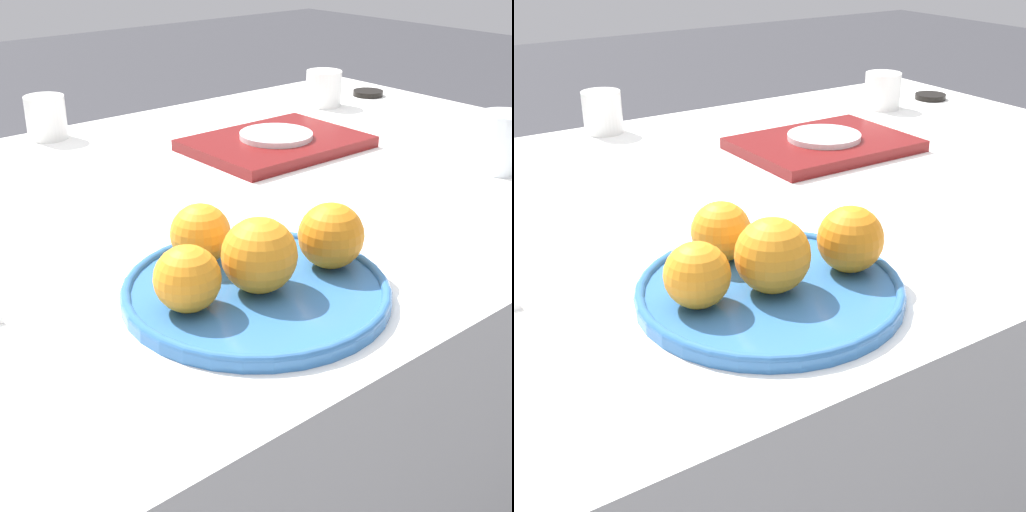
{
  "view_description": "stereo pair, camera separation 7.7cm",
  "coord_description": "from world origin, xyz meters",
  "views": [
    {
      "loc": [
        -0.63,
        -0.82,
        1.08
      ],
      "look_at": [
        -0.18,
        -0.3,
        0.75
      ],
      "focal_mm": 50.0,
      "sensor_mm": 36.0,
      "label": 1
    },
    {
      "loc": [
        -0.56,
        -0.87,
        1.08
      ],
      "look_at": [
        -0.18,
        -0.3,
        0.75
      ],
      "focal_mm": 50.0,
      "sensor_mm": 36.0,
      "label": 2
    }
  ],
  "objects": [
    {
      "name": "cup_0",
      "position": [
        0.49,
        0.27,
        0.74
      ],
      "size": [
        0.08,
        0.08,
        0.08
      ],
      "color": "white",
      "rests_on": "table"
    },
    {
      "name": "orange_1",
      "position": [
        -0.19,
        -0.21,
        0.75
      ],
      "size": [
        0.07,
        0.07,
        0.07
      ],
      "color": "orange",
      "rests_on": "fruit_platter"
    },
    {
      "name": "serving_tray",
      "position": [
        0.2,
        0.1,
        0.71
      ],
      "size": [
        0.3,
        0.22,
        0.02
      ],
      "color": "maroon",
      "rests_on": "table"
    },
    {
      "name": "orange_2",
      "position": [
        -0.08,
        -0.31,
        0.75
      ],
      "size": [
        0.08,
        0.08,
        0.08
      ],
      "color": "orange",
      "rests_on": "fruit_platter"
    },
    {
      "name": "orange_0",
      "position": [
        -0.18,
        -0.3,
        0.76
      ],
      "size": [
        0.08,
        0.08,
        0.08
      ],
      "color": "orange",
      "rests_on": "fruit_platter"
    },
    {
      "name": "orange_3",
      "position": [
        -0.27,
        -0.29,
        0.75
      ],
      "size": [
        0.07,
        0.07,
        0.07
      ],
      "color": "orange",
      "rests_on": "fruit_platter"
    },
    {
      "name": "cup_2",
      "position": [
        -0.08,
        0.43,
        0.74
      ],
      "size": [
        0.07,
        0.07,
        0.08
      ],
      "color": "white",
      "rests_on": "table"
    },
    {
      "name": "fruit_platter",
      "position": [
        -0.18,
        -0.3,
        0.71
      ],
      "size": [
        0.3,
        0.3,
        0.02
      ],
      "color": "#336BAD",
      "rests_on": "table"
    },
    {
      "name": "soy_dish",
      "position": [
        0.64,
        0.27,
        0.71
      ],
      "size": [
        0.07,
        0.07,
        0.01
      ],
      "color": "black",
      "rests_on": "table"
    },
    {
      "name": "side_plate",
      "position": [
        0.2,
        0.1,
        0.73
      ],
      "size": [
        0.13,
        0.13,
        0.01
      ],
      "color": "white",
      "rests_on": "serving_tray"
    },
    {
      "name": "table",
      "position": [
        0.0,
        0.0,
        0.35
      ],
      "size": [
        1.49,
        0.97,
        0.7
      ],
      "color": "white",
      "rests_on": "ground_plane"
    },
    {
      "name": "water_glass",
      "position": [
        0.4,
        -0.22,
        0.75
      ],
      "size": [
        0.08,
        0.08,
        0.1
      ],
      "color": "silver",
      "rests_on": "table"
    }
  ]
}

